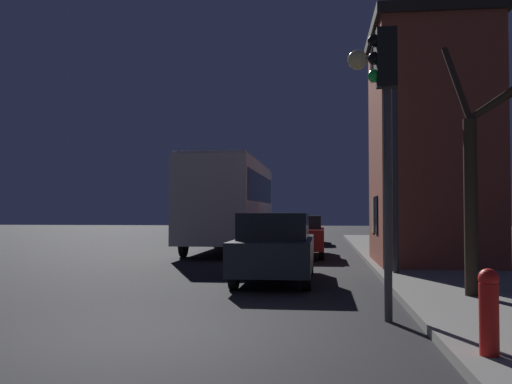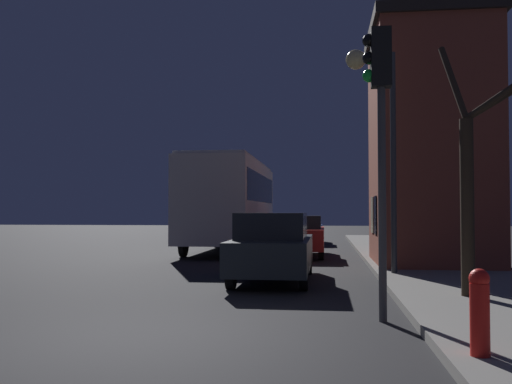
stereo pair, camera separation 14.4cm
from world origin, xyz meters
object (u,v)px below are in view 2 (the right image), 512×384
Objects in this scene: bare_tree at (473,172)px; car_near_lane at (273,246)px; fire_hydrant at (480,310)px; streetlamp at (373,105)px; car_mid_lane at (300,235)px; car_far_lane at (305,229)px; traffic_light at (379,110)px; bus at (231,198)px.

car_near_lane is at bearing 144.52° from bare_tree.
fire_hydrant is at bearing -103.39° from bare_tree.
streetlamp is 7.80m from car_mid_lane.
bare_tree is 19.26m from car_far_lane.
bare_tree reaches higher than fire_hydrant.
streetlamp reaches higher than traffic_light.
car_far_lane is at bearing 89.43° from car_near_lane.
car_near_lane is (-2.03, 4.69, -2.34)m from traffic_light.
traffic_light reaches higher than car_mid_lane.
bus is 6.92m from car_far_lane.
car_mid_lane is 8.50m from car_far_lane.
car_far_lane is (2.85, 6.14, -1.44)m from bus.
car_near_lane is 7.59m from car_mid_lane.
bus is at bearing -114.86° from car_far_lane.
bus is at bearing 117.30° from bare_tree.
bus is 18.04m from fire_hydrant.
bus is 2.04× the size of car_mid_lane.
car_near_lane is at bearing -158.75° from streetlamp.
streetlamp is at bearing -72.38° from car_mid_lane.
car_mid_lane is at bearing 107.62° from streetlamp.
traffic_light is 15.40m from bus.
streetlamp is at bearing 92.87° from fire_hydrant.
bus reaches higher than car_mid_lane.
traffic_light is at bearing -66.54° from car_near_lane.
car_far_lane is (0.16, 16.08, -0.06)m from car_near_lane.
car_mid_lane reaches higher than car_far_lane.
fire_hydrant is at bearing -83.49° from car_far_lane.
fire_hydrant is at bearing -87.13° from streetlamp.
traffic_light is 4.87× the size of fire_hydrant.
car_near_lane is 5.19× the size of fire_hydrant.
car_far_lane is (-1.87, 20.77, -2.40)m from traffic_light.
bare_tree is at bearing -78.87° from car_far_lane.
bare_tree is 0.99× the size of car_mid_lane.
traffic_light is at bearing 107.34° from fire_hydrant.
streetlamp is at bearing -81.57° from car_far_lane.
bare_tree is 4.87m from fire_hydrant.
streetlamp reaches higher than bus.
bus is at bearing 105.13° from car_near_lane.
bus is (-5.09, 9.00, -2.08)m from streetlamp.
streetlamp reaches higher than car_mid_lane.
car_mid_lane is 14.97m from fire_hydrant.
bare_tree is 1.01× the size of car_far_lane.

